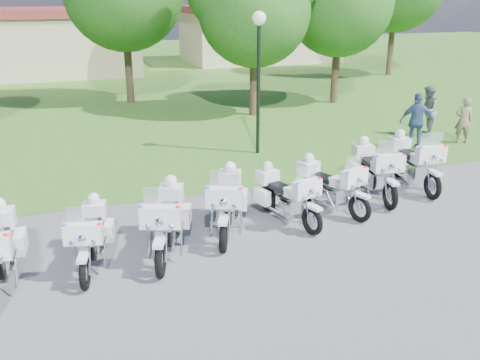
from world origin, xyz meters
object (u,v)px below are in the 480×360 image
object	(u,v)px
motorcycle_5	(329,184)
bystander_c	(417,121)
motorcycle_2	(167,219)
bystander_a	(464,121)
motorcycle_1	(91,235)
motorcycle_6	(374,169)
bystander_b	(427,111)
motorcycle_3	(228,201)
motorcycle_4	(286,194)
motorcycle_7	(413,161)
lamp_post	(259,49)

from	to	relation	value
motorcycle_5	bystander_c	size ratio (longest dim) A/B	1.17
motorcycle_2	bystander_a	distance (m)	12.52
motorcycle_1	motorcycle_6	xyz separation A→B (m)	(7.26, 1.55, 0.08)
bystander_c	bystander_b	bearing A→B (deg)	-113.13
motorcycle_1	motorcycle_3	distance (m)	3.04
motorcycle_4	bystander_b	world-z (taller)	bystander_b
motorcycle_2	motorcycle_4	bearing A→B (deg)	-147.70
motorcycle_1	motorcycle_6	size ratio (longest dim) A/B	0.88
motorcycle_3	bystander_b	distance (m)	10.95
motorcycle_3	motorcycle_7	xyz separation A→B (m)	(5.67, 1.18, 0.01)
motorcycle_5	lamp_post	world-z (taller)	lamp_post
motorcycle_3	motorcycle_4	xyz separation A→B (m)	(1.44, 0.12, -0.06)
motorcycle_2	motorcycle_6	distance (m)	5.94
motorcycle_6	bystander_b	xyz separation A→B (m)	(5.14, 4.63, 0.23)
motorcycle_1	bystander_c	size ratio (longest dim) A/B	1.16
motorcycle_6	bystander_b	size ratio (longest dim) A/B	1.34
motorcycle_5	motorcycle_2	bearing A→B (deg)	-6.59
motorcycle_6	bystander_b	bearing A→B (deg)	-128.98
bystander_b	motorcycle_7	bearing A→B (deg)	-3.46
motorcycle_5	lamp_post	xyz separation A→B (m)	(0.09, 5.11, 2.73)
motorcycle_1	lamp_post	xyz separation A→B (m)	(5.78, 6.13, 2.75)
bystander_c	lamp_post	bearing A→B (deg)	10.62
motorcycle_2	motorcycle_1	bearing A→B (deg)	21.83
motorcycle_1	motorcycle_7	xyz separation A→B (m)	(8.64, 1.82, 0.09)
motorcycle_4	bystander_a	size ratio (longest dim) A/B	1.38
lamp_post	bystander_b	xyz separation A→B (m)	(6.63, 0.05, -2.45)
motorcycle_3	bystander_a	bearing A→B (deg)	-134.41
motorcycle_6	lamp_post	world-z (taller)	lamp_post
motorcycle_5	bystander_b	distance (m)	8.48
motorcycle_7	motorcycle_5	bearing A→B (deg)	21.38
motorcycle_4	motorcycle_5	xyz separation A→B (m)	(1.27, 0.27, 0.01)
motorcycle_2	bystander_a	size ratio (longest dim) A/B	1.50
motorcycle_5	motorcycle_1	bearing A→B (deg)	-9.20
motorcycle_1	bystander_a	distance (m)	13.94
motorcycle_4	bystander_c	xyz separation A→B (m)	(6.59, 4.13, 0.31)
motorcycle_7	bystander_c	bearing A→B (deg)	-121.27
motorcycle_2	motorcycle_6	size ratio (longest dim) A/B	0.97
motorcycle_6	lamp_post	distance (m)	5.51
bystander_a	bystander_b	xyz separation A→B (m)	(-0.62, 1.21, 0.12)
motorcycle_1	bystander_b	distance (m)	13.86
motorcycle_6	bystander_c	distance (m)	5.02
motorcycle_1	motorcycle_4	world-z (taller)	motorcycle_4
motorcycle_1	motorcycle_6	distance (m)	7.43
motorcycle_5	motorcycle_7	bearing A→B (deg)	175.68
motorcycle_3	motorcycle_1	bearing A→B (deg)	34.29
motorcycle_4	motorcycle_6	size ratio (longest dim) A/B	0.89
motorcycle_6	motorcycle_7	size ratio (longest dim) A/B	0.99
motorcycle_3	motorcycle_5	distance (m)	2.74
motorcycle_5	lamp_post	bearing A→B (deg)	-110.36
lamp_post	bystander_c	world-z (taller)	lamp_post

